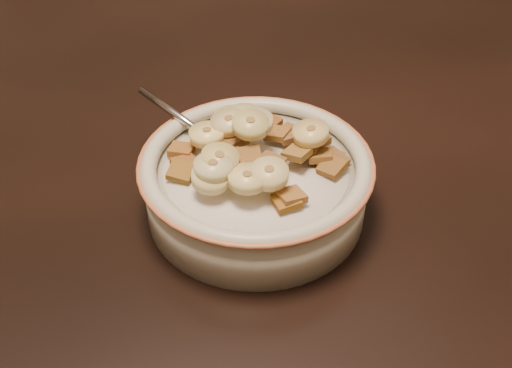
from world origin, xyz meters
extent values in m
cube|color=black|center=(0.00, 0.00, 0.73)|extent=(1.41, 0.91, 0.04)
cube|color=black|center=(0.10, 0.59, 0.42)|extent=(0.49, 0.49, 0.84)
cylinder|color=#B6B09B|center=(0.20, -0.11, 0.77)|extent=(0.19, 0.19, 0.05)
cylinder|color=white|center=(0.20, -0.11, 0.80)|extent=(0.16, 0.16, 0.00)
ellipsoid|color=silver|center=(0.18, -0.08, 0.80)|extent=(0.05, 0.06, 0.01)
cube|color=#926122|center=(0.18, -0.04, 0.80)|extent=(0.03, 0.03, 0.01)
cube|color=brown|center=(0.27, -0.12, 0.80)|extent=(0.03, 0.03, 0.01)
cube|color=brown|center=(0.25, -0.11, 0.80)|extent=(0.03, 0.03, 0.01)
cube|color=brown|center=(0.18, -0.11, 0.82)|extent=(0.03, 0.03, 0.01)
cube|color=#9A5722|center=(0.14, -0.09, 0.80)|extent=(0.02, 0.02, 0.01)
cube|color=#976228|center=(0.23, -0.07, 0.81)|extent=(0.03, 0.03, 0.01)
cube|color=brown|center=(0.23, -0.08, 0.80)|extent=(0.03, 0.03, 0.01)
cube|color=brown|center=(0.14, -0.10, 0.80)|extent=(0.03, 0.03, 0.01)
cube|color=brown|center=(0.26, -0.09, 0.80)|extent=(0.03, 0.03, 0.01)
cube|color=brown|center=(0.18, -0.08, 0.81)|extent=(0.03, 0.03, 0.01)
cube|color=brown|center=(0.21, -0.12, 0.81)|extent=(0.03, 0.03, 0.01)
cube|color=olive|center=(0.24, -0.07, 0.80)|extent=(0.03, 0.03, 0.01)
cube|color=#915D22|center=(0.21, -0.15, 0.81)|extent=(0.02, 0.02, 0.01)
cube|color=brown|center=(0.23, -0.11, 0.81)|extent=(0.03, 0.03, 0.01)
cube|color=brown|center=(0.14, -0.07, 0.80)|extent=(0.03, 0.03, 0.01)
cube|color=brown|center=(0.21, -0.13, 0.82)|extent=(0.03, 0.03, 0.01)
cube|color=brown|center=(0.25, -0.10, 0.81)|extent=(0.03, 0.03, 0.01)
cube|color=#96611E|center=(0.21, -0.16, 0.80)|extent=(0.02, 0.02, 0.01)
cube|color=brown|center=(0.26, -0.12, 0.80)|extent=(0.03, 0.03, 0.01)
cube|color=brown|center=(0.26, -0.13, 0.80)|extent=(0.03, 0.03, 0.01)
cube|color=#98591F|center=(0.18, -0.11, 0.81)|extent=(0.02, 0.02, 0.01)
cube|color=brown|center=(0.19, -0.11, 0.82)|extent=(0.02, 0.02, 0.01)
cube|color=#966426|center=(0.20, -0.06, 0.81)|extent=(0.03, 0.03, 0.01)
cube|color=brown|center=(0.22, -0.05, 0.80)|extent=(0.03, 0.03, 0.01)
cube|color=brown|center=(0.26, -0.11, 0.80)|extent=(0.03, 0.03, 0.01)
cube|color=#97621D|center=(0.25, -0.08, 0.80)|extent=(0.03, 0.03, 0.01)
cylinder|color=#FDDB79|center=(0.16, -0.07, 0.82)|extent=(0.04, 0.04, 0.01)
cylinder|color=beige|center=(0.20, -0.06, 0.82)|extent=(0.03, 0.03, 0.01)
cylinder|color=#FED981|center=(0.25, -0.10, 0.82)|extent=(0.04, 0.04, 0.01)
cylinder|color=#E7D27E|center=(0.16, -0.13, 0.82)|extent=(0.04, 0.04, 0.01)
cylinder|color=tan|center=(0.17, -0.12, 0.82)|extent=(0.03, 0.03, 0.02)
cylinder|color=#D5BD7B|center=(0.20, -0.09, 0.83)|extent=(0.03, 0.03, 0.01)
cylinder|color=#F7E498|center=(0.20, -0.07, 0.82)|extent=(0.04, 0.04, 0.02)
cylinder|color=#EBCE79|center=(0.19, -0.06, 0.82)|extent=(0.04, 0.04, 0.01)
cylinder|color=beige|center=(0.20, -0.09, 0.83)|extent=(0.03, 0.03, 0.01)
cylinder|color=#F7E88D|center=(0.18, -0.14, 0.82)|extent=(0.04, 0.04, 0.01)
cylinder|color=#FBE09A|center=(0.18, -0.07, 0.82)|extent=(0.04, 0.04, 0.02)
cylinder|color=beige|center=(0.16, -0.13, 0.82)|extent=(0.04, 0.04, 0.01)
cylinder|color=#FFDE81|center=(0.20, -0.14, 0.82)|extent=(0.04, 0.04, 0.01)
camera|label=1|loc=(0.09, -0.51, 1.14)|focal=45.00mm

